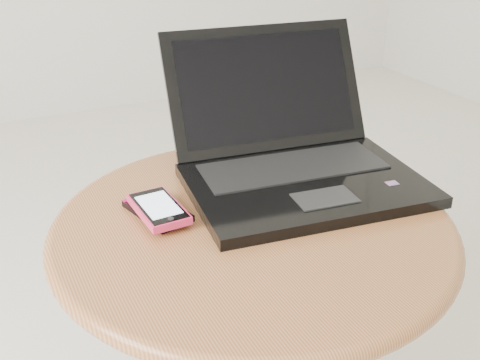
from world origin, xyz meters
name	(u,v)px	position (x,y,z in m)	size (l,w,h in m)	color
table	(252,275)	(0.06, -0.03, 0.39)	(0.63, 0.63, 0.50)	#5D3616
laptop	(293,155)	(0.19, 0.07, 0.54)	(0.42, 0.43, 0.23)	black
phone_black	(157,211)	(-0.06, 0.05, 0.50)	(0.09, 0.13, 0.01)	black
phone_pink	(159,209)	(-0.07, 0.03, 0.51)	(0.07, 0.12, 0.01)	#D62953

